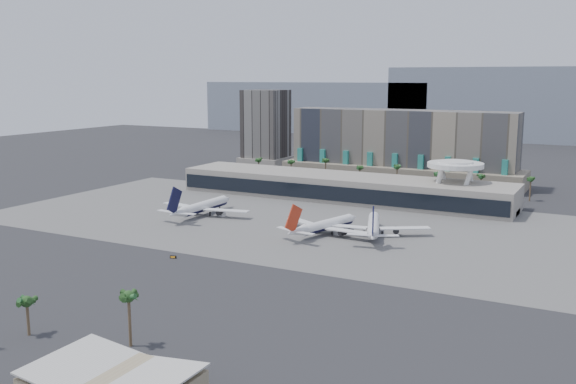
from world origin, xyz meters
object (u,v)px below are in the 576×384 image
at_px(airliner_centre, 325,225).
at_px(taxiway_sign, 173,257).
at_px(service_vehicle_a, 221,214).
at_px(service_vehicle_b, 338,233).
at_px(airliner_left, 202,207).
at_px(airliner_right, 373,226).

bearing_deg(airliner_centre, taxiway_sign, -104.52).
distance_m(service_vehicle_a, taxiway_sign, 67.75).
bearing_deg(service_vehicle_b, airliner_left, -168.76).
relative_size(airliner_left, service_vehicle_b, 14.06).
bearing_deg(airliner_right, taxiway_sign, -148.04).
bearing_deg(airliner_left, service_vehicle_a, 18.23).
bearing_deg(airliner_left, airliner_right, 0.62).
relative_size(service_vehicle_b, taxiway_sign, 1.48).
relative_size(airliner_centre, service_vehicle_a, 9.77).
relative_size(airliner_left, airliner_centre, 1.11).
relative_size(airliner_left, taxiway_sign, 20.80).
bearing_deg(service_vehicle_a, airliner_right, 21.21).
height_order(airliner_left, airliner_centre, airliner_left).
height_order(airliner_centre, service_vehicle_a, airliner_centre).
height_order(airliner_right, taxiway_sign, airliner_right).
height_order(service_vehicle_b, taxiway_sign, service_vehicle_b).
bearing_deg(service_vehicle_a, taxiway_sign, -47.21).
xyz_separation_m(service_vehicle_a, taxiway_sign, (22.88, -63.77, -0.54)).
bearing_deg(airliner_centre, airliner_right, 36.81).
bearing_deg(airliner_centre, service_vehicle_a, -174.06).
height_order(airliner_centre, service_vehicle_b, airliner_centre).
xyz_separation_m(airliner_centre, airliner_right, (17.61, 6.86, 0.21)).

